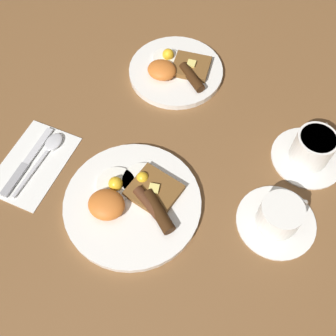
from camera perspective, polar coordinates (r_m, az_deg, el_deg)
name	(u,v)px	position (r m, az deg, el deg)	size (l,w,h in m)	color
ground_plane	(133,205)	(0.81, -5.13, -5.35)	(3.00, 3.00, 0.00)	brown
breakfast_plate_near	(133,201)	(0.80, -5.14, -4.86)	(0.28, 0.28, 0.05)	white
breakfast_plate_far	(176,70)	(1.00, 1.12, 14.01)	(0.23, 0.23, 0.05)	white
teacup_near	(279,217)	(0.80, 15.84, -6.83)	(0.16, 0.16, 0.06)	white
teacup_far	(312,150)	(0.89, 20.15, 2.53)	(0.16, 0.16, 0.08)	white
napkin	(33,163)	(0.90, -18.95, 0.63)	(0.13, 0.20, 0.01)	white
knife	(25,165)	(0.90, -20.03, 0.46)	(0.02, 0.18, 0.01)	silver
spoon	(49,148)	(0.90, -16.88, 2.79)	(0.04, 0.18, 0.01)	silver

